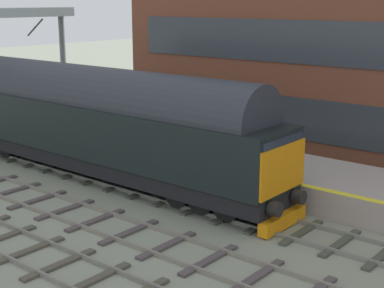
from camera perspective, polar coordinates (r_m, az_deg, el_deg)
ground_plane at (r=20.49m, az=4.14°, el=-6.94°), size 140.00×140.00×0.00m
track_main at (r=20.47m, az=4.14°, el=-6.79°), size 2.50×60.00×0.15m
track_adjacent_west at (r=17.92m, az=-2.47°, el=-9.88°), size 2.50×60.00×0.15m
track_adjacent_far_west at (r=16.09m, az=-9.59°, el=-13.00°), size 2.50×60.00×0.15m
station_platform at (r=23.20m, az=9.33°, el=-3.25°), size 4.00×44.00×1.01m
diesel_locomotive at (r=24.61m, az=-9.88°, el=2.49°), size 2.74×18.92×4.68m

